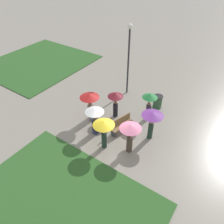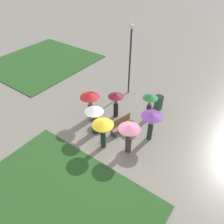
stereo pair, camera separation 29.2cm
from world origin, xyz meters
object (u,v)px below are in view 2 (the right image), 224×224
at_px(lamp_post, 130,52).
at_px(crowd_person_pink, 129,131).
at_px(crowd_person_red, 90,101).
at_px(crowd_person_white, 94,116).
at_px(park_bench, 121,124).
at_px(crowd_person_yellow, 103,126).
at_px(trash_bin, 159,102).
at_px(crowd_person_green, 150,102).
at_px(crowd_person_purple, 152,119).
at_px(crowd_person_maroon, 116,99).

height_order(lamp_post, crowd_person_pink, lamp_post).
distance_m(crowd_person_red, crowd_person_white, 1.25).
xyz_separation_m(park_bench, crowd_person_yellow, (-1.64, 0.05, 1.03)).
xyz_separation_m(trash_bin, crowd_person_white, (-4.34, 1.89, 0.76)).
height_order(park_bench, trash_bin, trash_bin).
relative_size(crowd_person_green, crowd_person_purple, 1.02).
relative_size(lamp_post, crowd_person_yellow, 2.65).
bearing_deg(lamp_post, crowd_person_red, 177.38).
bearing_deg(crowd_person_yellow, crowd_person_purple, -79.52).
bearing_deg(crowd_person_maroon, park_bench, 154.59).
xyz_separation_m(lamp_post, crowd_person_pink, (-4.89, -3.11, -1.70)).
height_order(park_bench, crowd_person_red, crowd_person_red).
relative_size(crowd_person_green, crowd_person_pink, 0.99).
height_order(lamp_post, trash_bin, lamp_post).
distance_m(trash_bin, crowd_person_white, 4.79).
relative_size(crowd_person_yellow, crowd_person_purple, 1.02).
bearing_deg(park_bench, crowd_person_red, 112.67).
distance_m(crowd_person_maroon, crowd_person_white, 1.97).
xyz_separation_m(trash_bin, crowd_person_green, (-1.45, -0.02, 0.89)).
bearing_deg(crowd_person_pink, crowd_person_green, 44.75).
height_order(crowd_person_pink, crowd_person_white, crowd_person_pink).
xyz_separation_m(crowd_person_purple, crowd_person_red, (-0.64, 3.76, 0.00)).
relative_size(crowd_person_green, crowd_person_white, 1.04).
bearing_deg(park_bench, crowd_person_purple, -61.45).
bearing_deg(crowd_person_purple, crowd_person_red, -113.14).
distance_m(crowd_person_maroon, crowd_person_purple, 2.77).
height_order(trash_bin, crowd_person_red, crowd_person_red).
bearing_deg(crowd_person_pink, crowd_person_purple, 19.49).
bearing_deg(trash_bin, crowd_person_white, 156.48).
bearing_deg(crowd_person_green, park_bench, 162.45).
relative_size(lamp_post, crowd_person_pink, 2.65).
relative_size(park_bench, crowd_person_purple, 0.87).
relative_size(trash_bin, crowd_person_maroon, 0.51).
height_order(crowd_person_green, crowd_person_pink, crowd_person_pink).
xyz_separation_m(crowd_person_yellow, crowd_person_red, (1.39, 2.03, -0.06)).
height_order(lamp_post, crowd_person_white, lamp_post).
bearing_deg(crowd_person_pink, crowd_person_red, 111.78).
bearing_deg(crowd_person_green, crowd_person_white, 151.80).
bearing_deg(crowd_person_maroon, crowd_person_red, 65.32).
bearing_deg(crowd_person_yellow, trash_bin, -48.47).
relative_size(park_bench, crowd_person_white, 0.89).
height_order(park_bench, lamp_post, lamp_post).
xyz_separation_m(lamp_post, crowd_person_yellow, (-5.41, -1.85, -1.64)).
xyz_separation_m(crowd_person_pink, crowd_person_purple, (1.51, -0.46, -0.01)).
height_order(crowd_person_green, crowd_person_purple, crowd_person_green).
height_order(trash_bin, crowd_person_white, crowd_person_white).
relative_size(lamp_post, trash_bin, 5.47).
bearing_deg(crowd_person_maroon, crowd_person_white, 104.09).
distance_m(park_bench, crowd_person_maroon, 1.64).
bearing_deg(crowd_person_maroon, crowd_person_pink, 154.02).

